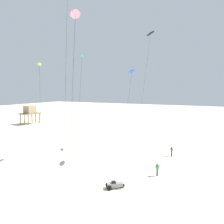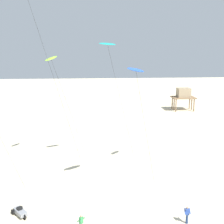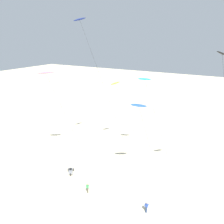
% 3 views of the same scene
% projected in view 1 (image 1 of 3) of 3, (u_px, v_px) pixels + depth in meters
% --- Properties ---
extents(ground_plane, '(260.00, 260.00, 0.00)m').
position_uv_depth(ground_plane, '(177.00, 181.00, 28.33)').
color(ground_plane, beige).
extents(kite_blue, '(4.10, 4.09, 13.88)m').
position_uv_depth(kite_blue, '(131.00, 73.00, 36.21)').
color(kite_blue, blue).
rests_on(kite_blue, ground).
extents(kite_black, '(4.64, 5.06, 21.63)m').
position_uv_depth(kite_black, '(150.00, 37.00, 44.88)').
color(kite_black, black).
rests_on(kite_black, ground).
extents(kite_pink, '(5.97, 5.75, 17.62)m').
position_uv_depth(kite_pink, '(75.00, 16.00, 20.49)').
color(kite_pink, pink).
rests_on(kite_pink, ground).
extents(kite_teal, '(5.27, 5.00, 16.24)m').
position_uv_depth(kite_teal, '(82.00, 58.00, 37.53)').
color(kite_teal, teal).
rests_on(kite_teal, ground).
extents(kite_lime, '(4.78, 4.87, 14.63)m').
position_uv_depth(kite_lime, '(39.00, 66.00, 32.49)').
color(kite_lime, '#8CD833').
rests_on(kite_lime, ground).
extents(kite_flyer_nearest, '(0.60, 0.58, 1.67)m').
position_uv_depth(kite_flyer_nearest, '(172.00, 151.00, 38.41)').
color(kite_flyer_nearest, navy).
rests_on(kite_flyer_nearest, ground).
extents(kite_flyer_middle, '(0.73, 0.73, 1.67)m').
position_uv_depth(kite_flyer_middle, '(157.00, 169.00, 29.81)').
color(kite_flyer_middle, '#4C4738').
rests_on(kite_flyer_middle, ground).
extents(stilt_house, '(5.71, 4.10, 5.65)m').
position_uv_depth(stilt_house, '(30.00, 111.00, 73.51)').
color(stilt_house, '#846647').
rests_on(stilt_house, ground).
extents(beach_buggy, '(1.81, 1.98, 0.82)m').
position_uv_depth(beach_buggy, '(115.00, 185.00, 26.13)').
color(beach_buggy, gray).
rests_on(beach_buggy, ground).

